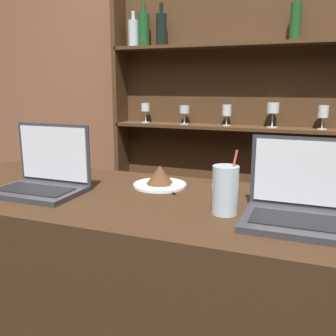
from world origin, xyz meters
TOP-DOWN VIEW (x-y plane):
  - bar_counter at (0.00, 0.32)m, footprint 1.92×0.64m
  - back_wall at (0.00, 1.63)m, footprint 7.00×0.06m
  - back_shelf at (-0.08, 1.55)m, footprint 1.50×0.18m
  - laptop_near at (-0.45, 0.26)m, footprint 0.31×0.21m
  - laptop_far at (0.42, 0.27)m, footprint 0.32×0.24m
  - cake_plate at (-0.09, 0.46)m, footprint 0.20×0.20m
  - water_glass at (0.20, 0.25)m, footprint 0.08×0.08m

SIDE VIEW (x-z plane):
  - bar_counter at x=0.00m, z-range 0.00..0.96m
  - cake_plate at x=-0.09m, z-range 0.95..1.03m
  - laptop_far at x=0.42m, z-range 0.89..1.12m
  - laptop_near at x=-0.45m, z-range 0.89..1.13m
  - back_shelf at x=-0.08m, z-range 0.05..2.00m
  - water_glass at x=0.20m, z-range 0.93..1.13m
  - back_wall at x=0.00m, z-range 0.00..2.70m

